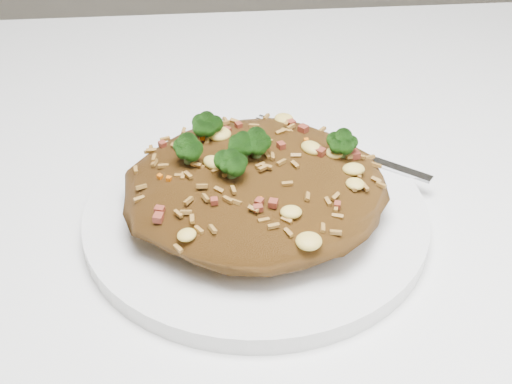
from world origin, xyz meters
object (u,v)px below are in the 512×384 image
dining_table (219,319)px  plate (256,216)px  fork (346,151)px  fried_rice (256,178)px

dining_table → plate: (0.03, 0.01, 0.10)m
dining_table → fork: bearing=34.1°
plate → dining_table: bearing=-164.6°
plate → fork: bearing=39.8°
fork → fried_rice: bearing=-102.6°
fried_rice → fork: fried_rice is taller
plate → fried_rice: 0.03m
dining_table → fried_rice: bearing=16.4°
fork → dining_table: bearing=-108.0°
dining_table → fork: size_ratio=8.75×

